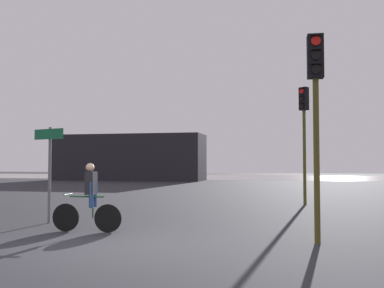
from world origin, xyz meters
TOP-DOWN VIEW (x-y plane):
  - ground_plane at (0.00, 0.00)m, footprint 120.00×120.00m
  - water_strip at (0.00, 39.93)m, footprint 80.00×16.00m
  - distant_building at (-11.08, 29.93)m, footprint 13.95×4.00m
  - traffic_light_far_right at (3.98, 9.52)m, footprint 0.41×0.42m
  - traffic_light_near_right at (3.91, 1.33)m, footprint 0.33×0.35m
  - direction_sign_post at (-2.99, 2.82)m, footprint 1.06×0.37m
  - cyclist at (-1.25, 1.69)m, footprint 1.71×0.46m

SIDE VIEW (x-z plane):
  - ground_plane at x=0.00m, z-range 0.00..0.00m
  - water_strip at x=0.00m, z-range 0.00..0.01m
  - cyclist at x=-1.25m, z-range 0.01..1.63m
  - direction_sign_post at x=-2.99m, z-range 0.40..3.00m
  - distant_building at x=-11.08m, z-range 0.00..4.22m
  - traffic_light_near_right at x=3.91m, z-range 0.84..5.10m
  - traffic_light_far_right at x=3.98m, z-range 0.89..5.47m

